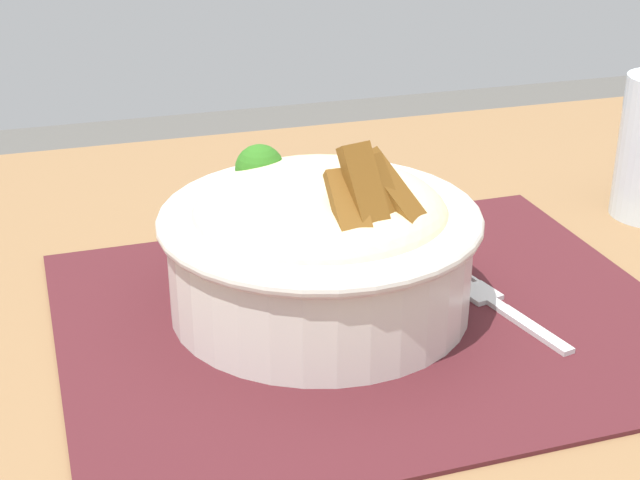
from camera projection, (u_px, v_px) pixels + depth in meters
The scene contains 4 objects.
table at pixel (405, 410), 0.67m from camera, with size 1.06×0.83×0.77m.
placemat at pixel (370, 319), 0.63m from camera, with size 0.41×0.33×0.00m, color #47191E.
bowl at pixel (320, 240), 0.62m from camera, with size 0.22×0.22×0.13m.
fork at pixel (498, 305), 0.64m from camera, with size 0.04×0.13×0.00m.
Camera 1 is at (-0.22, -0.52, 1.08)m, focal length 53.14 mm.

